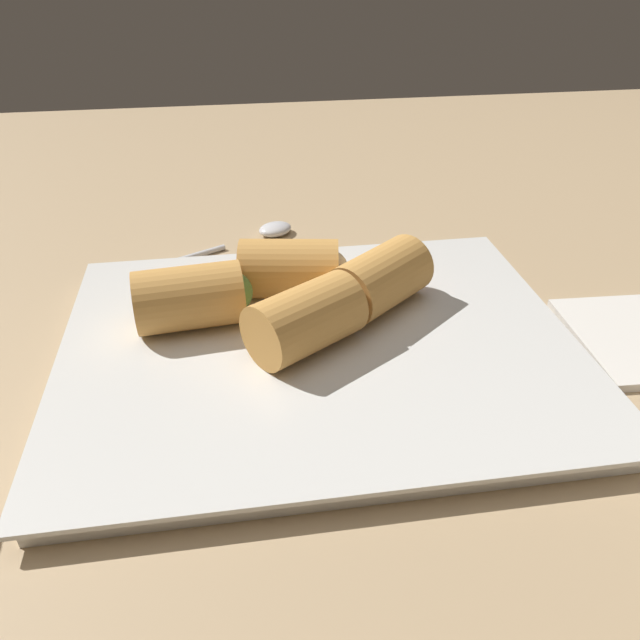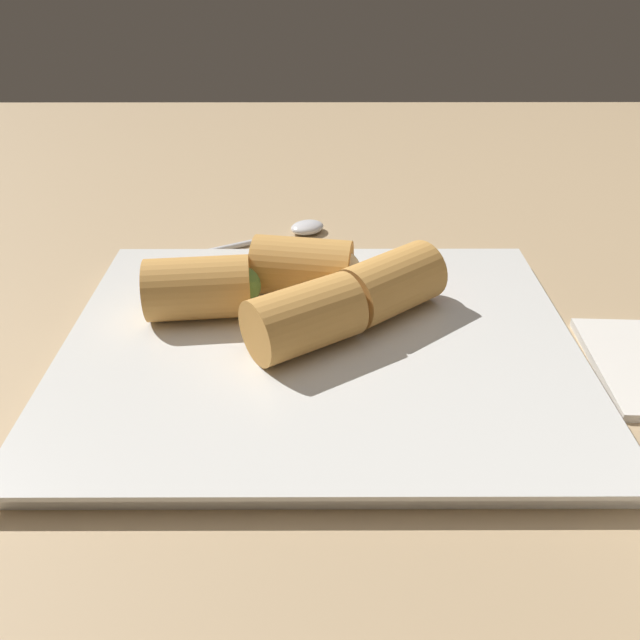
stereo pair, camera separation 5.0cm
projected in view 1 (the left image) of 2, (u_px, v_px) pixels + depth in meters
table_surface at (359, 365)px, 43.01cm from camera, size 180.00×140.00×2.00cm
serving_plate at (320, 351)px, 41.41cm from camera, size 33.74×26.91×1.50cm
roll_front_left at (195, 297)px, 41.69cm from camera, size 8.00×5.01×4.32cm
roll_front_right at (383, 277)px, 43.98cm from camera, size 8.21×7.79×4.32cm
roll_back_left at (310, 317)px, 39.56cm from camera, size 8.27×7.43×4.32cm
roll_back_right at (295, 269)px, 45.03cm from camera, size 8.07×5.40×4.32cm
spoon at (248, 238)px, 56.85cm from camera, size 17.63×10.05×1.11cm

